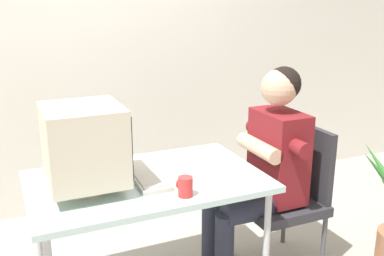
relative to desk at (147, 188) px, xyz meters
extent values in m
cube|color=silver|center=(0.30, 1.40, 0.81)|extent=(8.00, 0.10, 3.00)
cylinder|color=#B7B7BC|center=(0.56, -0.33, -0.33)|extent=(0.04, 0.04, 0.71)
cylinder|color=#B7B7BC|center=(-0.56, 0.33, -0.33)|extent=(0.04, 0.04, 0.71)
cylinder|color=#B7B7BC|center=(0.56, 0.33, -0.33)|extent=(0.04, 0.04, 0.71)
cube|color=silver|center=(0.00, 0.00, 0.04)|extent=(1.24, 0.78, 0.03)
cylinder|color=beige|center=(-0.32, -0.03, 0.07)|extent=(0.20, 0.20, 0.02)
cylinder|color=beige|center=(-0.32, -0.03, 0.09)|extent=(0.06, 0.06, 0.04)
cube|color=beige|center=(-0.32, -0.03, 0.30)|extent=(0.37, 0.39, 0.38)
cube|color=black|center=(-0.13, -0.03, 0.30)|extent=(0.01, 0.33, 0.31)
cube|color=silver|center=(0.00, 0.01, 0.07)|extent=(0.17, 0.45, 0.02)
cube|color=beige|center=(0.00, 0.01, 0.08)|extent=(0.15, 0.41, 0.01)
cylinder|color=#4C4C51|center=(1.06, -0.21, -0.49)|extent=(0.03, 0.03, 0.40)
cylinder|color=#4C4C51|center=(0.64, 0.20, -0.49)|extent=(0.03, 0.03, 0.40)
cylinder|color=#4C4C51|center=(1.06, 0.20, -0.49)|extent=(0.03, 0.03, 0.40)
cube|color=#2D2D33|center=(0.85, -0.01, -0.26)|extent=(0.47, 0.47, 0.06)
cube|color=#2D2D33|center=(1.07, -0.01, 0.00)|extent=(0.04, 0.43, 0.45)
cube|color=maroon|center=(0.83, -0.01, 0.07)|extent=(0.22, 0.36, 0.54)
sphere|color=tan|center=(0.81, -0.01, 0.48)|extent=(0.21, 0.21, 0.21)
sphere|color=black|center=(0.84, -0.01, 0.50)|extent=(0.20, 0.20, 0.20)
cylinder|color=#262838|center=(0.63, -0.10, -0.21)|extent=(0.40, 0.14, 0.14)
cylinder|color=#262838|center=(0.63, 0.08, -0.21)|extent=(0.40, 0.14, 0.14)
cylinder|color=#262838|center=(0.42, -0.10, -0.45)|extent=(0.11, 0.11, 0.48)
cylinder|color=#262838|center=(0.42, 0.08, -0.45)|extent=(0.11, 0.11, 0.48)
cylinder|color=maroon|center=(0.81, -0.22, 0.18)|extent=(0.09, 0.14, 0.09)
cylinder|color=maroon|center=(0.81, 0.20, 0.18)|extent=(0.09, 0.14, 0.09)
cylinder|color=tan|center=(0.69, -0.01, 0.13)|extent=(0.09, 0.36, 0.09)
cylinder|color=red|center=(0.10, -0.28, 0.10)|extent=(0.07, 0.07, 0.10)
torus|color=red|center=(0.10, -0.24, 0.10)|extent=(0.07, 0.01, 0.07)
camera|label=1|loc=(-0.67, -2.12, 0.99)|focal=41.89mm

